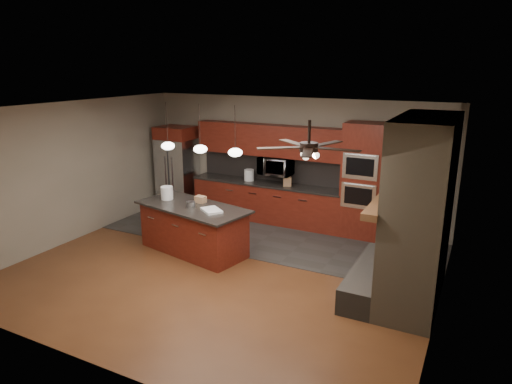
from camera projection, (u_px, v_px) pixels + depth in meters
The scene contains 22 objects.
ground at pixel (225, 269), 8.05m from camera, with size 7.00×7.00×0.00m, color brown.
ceiling at pixel (221, 109), 7.29m from camera, with size 7.00×6.00×0.02m, color white.
back_wall at pixel (292, 161), 10.25m from camera, with size 7.00×0.02×2.80m, color gray.
right_wall at pixel (446, 225), 6.14m from camera, with size 0.02×6.00×2.80m, color gray.
left_wall at pixel (74, 172), 9.20m from camera, with size 0.02×6.00×2.80m, color gray.
slate_tile_patch at pixel (268, 236), 9.59m from camera, with size 7.00×2.40×0.01m, color #32302D.
fireplace_column at pixel (414, 218), 6.72m from camera, with size 1.30×2.10×2.80m.
back_cabinetry at pixel (268, 182), 10.37m from camera, with size 3.59×0.64×2.20m.
oven_tower at pixel (363, 181), 9.30m from camera, with size 0.80×0.63×2.38m.
microwave at pixel (276, 166), 10.18m from camera, with size 0.73×0.41×0.50m, color silver.
refrigerator at pixel (177, 168), 11.29m from camera, with size 0.87×0.75×2.04m.
kitchen_island at pixel (193, 229), 8.70m from camera, with size 2.39×1.45×0.92m.
white_bucket at pixel (167, 193), 8.97m from camera, with size 0.24×0.24×0.26m, color white.
paint_can at pixel (191, 204), 8.47m from camera, with size 0.17×0.17×0.11m, color #A1A1A5.
paint_tray at pixel (212, 210), 8.24m from camera, with size 0.41×0.28×0.04m, color white.
cardboard_box at pixel (201, 199), 8.77m from camera, with size 0.20×0.14×0.13m, color #A37854.
counter_bucket at pixel (249, 175), 10.49m from camera, with size 0.23×0.23×0.26m, color white.
counter_box at pixel (287, 182), 10.03m from camera, with size 0.18×0.14×0.20m, color #9B7350.
pendant_left at pixel (168, 146), 8.84m from camera, with size 0.26×0.26×0.92m.
pendant_center at pixel (200, 149), 8.51m from camera, with size 0.26×0.26×0.92m.
pendant_right at pixel (235, 152), 8.19m from camera, with size 0.26×0.26×0.92m.
ceiling_fan at pixel (309, 147), 5.91m from camera, with size 1.27×1.33×0.41m.
Camera 1 is at (3.84, -6.33, 3.49)m, focal length 32.00 mm.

